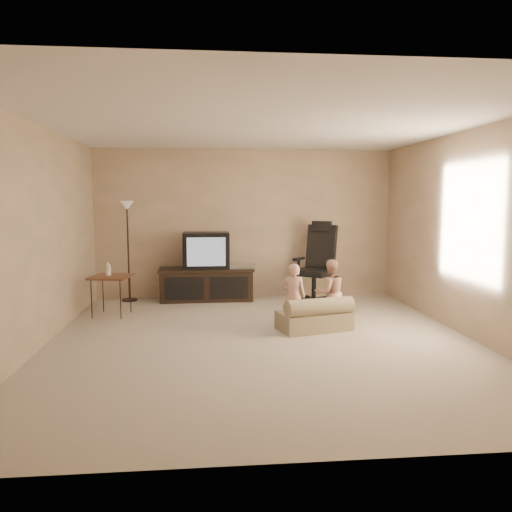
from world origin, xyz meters
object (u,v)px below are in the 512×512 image
at_px(side_table, 111,277).
at_px(floor_lamp, 128,228).
at_px(tv_stand, 207,272).
at_px(office_chair, 316,273).
at_px(toddler_left, 294,296).
at_px(toddler_right, 330,293).
at_px(child_sofa, 316,317).

distance_m(side_table, floor_lamp, 1.23).
bearing_deg(tv_stand, office_chair, -11.89).
bearing_deg(tv_stand, toddler_left, -61.78).
distance_m(office_chair, floor_lamp, 3.15).
relative_size(floor_lamp, toddler_left, 1.92).
distance_m(floor_lamp, toddler_right, 3.54).
height_order(tv_stand, toddler_right, tv_stand).
bearing_deg(office_chair, toddler_right, -56.10).
relative_size(floor_lamp, child_sofa, 1.65).
xyz_separation_m(child_sofa, toddler_right, (0.25, 0.26, 0.26)).
distance_m(office_chair, child_sofa, 1.81).
bearing_deg(floor_lamp, side_table, -95.07).
distance_m(tv_stand, toddler_right, 2.45).
bearing_deg(child_sofa, toddler_right, 31.94).
xyz_separation_m(side_table, floor_lamp, (0.09, 1.05, 0.64)).
xyz_separation_m(tv_stand, child_sofa, (1.38, -2.09, -0.29)).
relative_size(tv_stand, office_chair, 1.20).
relative_size(side_table, toddler_left, 0.92).
relative_size(office_chair, toddler_right, 1.50).
xyz_separation_m(office_chair, floor_lamp, (-3.04, 0.40, 0.72)).
bearing_deg(child_sofa, toddler_left, 147.08).
height_order(office_chair, child_sofa, office_chair).
relative_size(side_table, toddler_right, 0.90).
bearing_deg(office_chair, toddler_left, -72.46).
bearing_deg(child_sofa, side_table, 143.71).
xyz_separation_m(side_table, toddler_right, (2.99, -0.84, -0.12)).
relative_size(office_chair, child_sofa, 1.33).
distance_m(office_chair, toddler_left, 1.78).
distance_m(child_sofa, toddler_left, 0.38).
height_order(child_sofa, toddler_right, toddler_right).
relative_size(floor_lamp, toddler_right, 1.88).
height_order(tv_stand, office_chair, office_chair).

